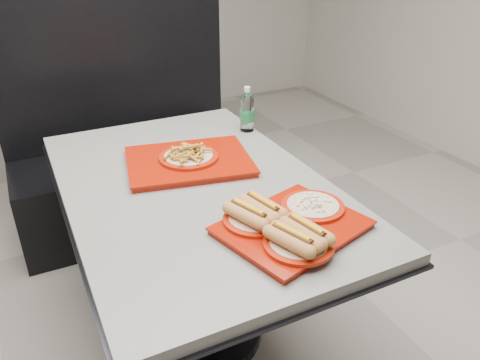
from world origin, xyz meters
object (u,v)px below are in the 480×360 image
water_bottle (247,112)px  diner_table (196,221)px  booth_bench (129,156)px  tray_far (189,158)px  tray_near (288,223)px

water_bottle → diner_table: bearing=-137.4°
booth_bench → tray_far: 1.02m
diner_table → tray_near: 0.49m
booth_bench → tray_far: bearing=-87.8°
tray_near → tray_far: tray_far is taller
tray_far → water_bottle: water_bottle is taller
diner_table → booth_bench: booth_bench is taller
booth_bench → tray_far: size_ratio=2.51×
booth_bench → water_bottle: bearing=-60.3°
diner_table → water_bottle: (0.41, 0.38, 0.25)m
booth_bench → water_bottle: booth_bench is taller
tray_near → booth_bench: bearing=95.1°
tray_far → diner_table: bearing=-103.6°
tray_near → tray_far: 0.59m
diner_table → tray_far: size_ratio=2.64×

